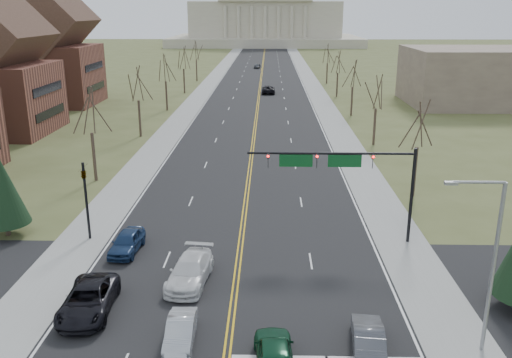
{
  "coord_description": "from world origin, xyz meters",
  "views": [
    {
      "loc": [
        2.03,
        -24.07,
        16.65
      ],
      "look_at": [
        0.99,
        19.35,
        3.0
      ],
      "focal_mm": 38.0,
      "sensor_mm": 36.0,
      "label": 1
    }
  ],
  "objects_px": {
    "car_nb_outer_lead": "(368,337)",
    "car_sb_inner_lead": "(181,332)",
    "signal_mast": "(344,167)",
    "car_sb_outer_second": "(127,242)",
    "car_far_nb": "(268,89)",
    "car_nb_inner_lead": "(275,354)",
    "car_far_sb": "(257,66)",
    "street_light": "(489,257)",
    "car_sb_inner_second": "(190,271)",
    "car_sb_outer_lead": "(88,300)",
    "signal_left": "(86,192)"
  },
  "relations": [
    {
      "from": "car_nb_inner_lead",
      "to": "car_nb_outer_lead",
      "type": "relative_size",
      "value": 1.09
    },
    {
      "from": "car_far_sb",
      "to": "street_light",
      "type": "bearing_deg",
      "value": -77.48
    },
    {
      "from": "street_light",
      "to": "car_nb_outer_lead",
      "type": "relative_size",
      "value": 2.07
    },
    {
      "from": "signal_mast",
      "to": "car_far_nb",
      "type": "height_order",
      "value": "signal_mast"
    },
    {
      "from": "car_nb_outer_lead",
      "to": "car_far_nb",
      "type": "bearing_deg",
      "value": -80.79
    },
    {
      "from": "car_sb_inner_lead",
      "to": "car_far_nb",
      "type": "xyz_separation_m",
      "value": [
        4.35,
        88.0,
        0.13
      ]
    },
    {
      "from": "car_sb_outer_lead",
      "to": "car_sb_outer_second",
      "type": "relative_size",
      "value": 1.3
    },
    {
      "from": "car_nb_inner_lead",
      "to": "signal_mast",
      "type": "bearing_deg",
      "value": -111.69
    },
    {
      "from": "car_sb_outer_second",
      "to": "car_far_sb",
      "type": "bearing_deg",
      "value": 90.75
    },
    {
      "from": "car_far_nb",
      "to": "car_nb_inner_lead",
      "type": "bearing_deg",
      "value": 89.83
    },
    {
      "from": "signal_mast",
      "to": "car_nb_inner_lead",
      "type": "bearing_deg",
      "value": -108.34
    },
    {
      "from": "car_sb_inner_second",
      "to": "car_far_nb",
      "type": "relative_size",
      "value": 0.98
    },
    {
      "from": "street_light",
      "to": "car_sb_outer_second",
      "type": "xyz_separation_m",
      "value": [
        -20.79,
        11.21,
        -4.46
      ]
    },
    {
      "from": "car_nb_inner_lead",
      "to": "car_sb_outer_second",
      "type": "xyz_separation_m",
      "value": [
        -10.44,
        12.97,
        -0.05
      ]
    },
    {
      "from": "car_nb_outer_lead",
      "to": "car_sb_outer_lead",
      "type": "bearing_deg",
      "value": -6.05
    },
    {
      "from": "car_nb_inner_lead",
      "to": "car_far_nb",
      "type": "relative_size",
      "value": 0.83
    },
    {
      "from": "car_nb_outer_lead",
      "to": "car_far_sb",
      "type": "height_order",
      "value": "car_nb_outer_lead"
    },
    {
      "from": "car_sb_outer_second",
      "to": "car_far_sb",
      "type": "xyz_separation_m",
      "value": [
        6.53,
        126.43,
        -0.07
      ]
    },
    {
      "from": "signal_mast",
      "to": "car_sb_inner_second",
      "type": "bearing_deg",
      "value": -146.88
    },
    {
      "from": "signal_mast",
      "to": "street_light",
      "type": "height_order",
      "value": "street_light"
    },
    {
      "from": "car_far_nb",
      "to": "car_sb_inner_lead",
      "type": "bearing_deg",
      "value": 86.68
    },
    {
      "from": "car_sb_outer_lead",
      "to": "car_far_sb",
      "type": "relative_size",
      "value": 1.42
    },
    {
      "from": "street_light",
      "to": "car_far_nb",
      "type": "bearing_deg",
      "value": 97.02
    },
    {
      "from": "street_light",
      "to": "car_nb_inner_lead",
      "type": "bearing_deg",
      "value": -170.33
    },
    {
      "from": "street_light",
      "to": "car_sb_inner_lead",
      "type": "distance_m",
      "value": 15.88
    },
    {
      "from": "car_nb_outer_lead",
      "to": "signal_mast",
      "type": "bearing_deg",
      "value": -85.47
    },
    {
      "from": "car_nb_outer_lead",
      "to": "car_sb_inner_lead",
      "type": "bearing_deg",
      "value": 3.63
    },
    {
      "from": "car_far_nb",
      "to": "car_sb_outer_lead",
      "type": "bearing_deg",
      "value": 82.76
    },
    {
      "from": "car_sb_inner_lead",
      "to": "car_sb_outer_lead",
      "type": "xyz_separation_m",
      "value": [
        -5.73,
        2.86,
        0.14
      ]
    },
    {
      "from": "car_nb_inner_lead",
      "to": "car_far_nb",
      "type": "distance_m",
      "value": 89.99
    },
    {
      "from": "signal_mast",
      "to": "car_nb_outer_lead",
      "type": "xyz_separation_m",
      "value": [
        -0.3,
        -13.64,
        -5.03
      ]
    },
    {
      "from": "car_sb_outer_lead",
      "to": "signal_mast",
      "type": "bearing_deg",
      "value": 30.55
    },
    {
      "from": "signal_mast",
      "to": "signal_left",
      "type": "bearing_deg",
      "value": 180.0
    },
    {
      "from": "signal_left",
      "to": "car_nb_outer_lead",
      "type": "xyz_separation_m",
      "value": [
        18.64,
        -13.64,
        -2.98
      ]
    },
    {
      "from": "car_nb_inner_lead",
      "to": "car_far_nb",
      "type": "bearing_deg",
      "value": -93.02
    },
    {
      "from": "car_nb_inner_lead",
      "to": "street_light",
      "type": "bearing_deg",
      "value": -173.68
    },
    {
      "from": "signal_mast",
      "to": "car_sb_outer_second",
      "type": "xyz_separation_m",
      "value": [
        -15.5,
        -2.29,
        -4.99
      ]
    },
    {
      "from": "street_light",
      "to": "car_sb_inner_lead",
      "type": "relative_size",
      "value": 2.24
    },
    {
      "from": "car_nb_inner_lead",
      "to": "car_far_sb",
      "type": "xyz_separation_m",
      "value": [
        -3.91,
        139.41,
        -0.12
      ]
    },
    {
      "from": "car_sb_inner_lead",
      "to": "car_sb_inner_second",
      "type": "xyz_separation_m",
      "value": [
        -0.42,
        6.52,
        0.15
      ]
    },
    {
      "from": "car_far_sb",
      "to": "car_nb_inner_lead",
      "type": "bearing_deg",
      "value": -81.79
    },
    {
      "from": "car_sb_outer_second",
      "to": "car_far_nb",
      "type": "xyz_separation_m",
      "value": [
        9.93,
        77.02,
        0.04
      ]
    },
    {
      "from": "signal_mast",
      "to": "car_nb_inner_lead",
      "type": "xyz_separation_m",
      "value": [
        -5.06,
        -15.26,
        -4.94
      ]
    },
    {
      "from": "car_far_nb",
      "to": "car_far_sb",
      "type": "relative_size",
      "value": 1.41
    },
    {
      "from": "signal_mast",
      "to": "car_far_nb",
      "type": "bearing_deg",
      "value": 94.26
    },
    {
      "from": "car_sb_outer_lead",
      "to": "street_light",
      "type": "bearing_deg",
      "value": -11.47
    },
    {
      "from": "car_sb_inner_second",
      "to": "car_sb_outer_second",
      "type": "height_order",
      "value": "car_sb_inner_second"
    },
    {
      "from": "signal_left",
      "to": "car_far_nb",
      "type": "xyz_separation_m",
      "value": [
        13.38,
        74.73,
        -2.9
      ]
    },
    {
      "from": "car_sb_outer_second",
      "to": "signal_left",
      "type": "bearing_deg",
      "value": 150.1
    },
    {
      "from": "car_nb_inner_lead",
      "to": "car_sb_inner_lead",
      "type": "xyz_separation_m",
      "value": [
        -4.86,
        1.99,
        -0.15
      ]
    }
  ]
}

